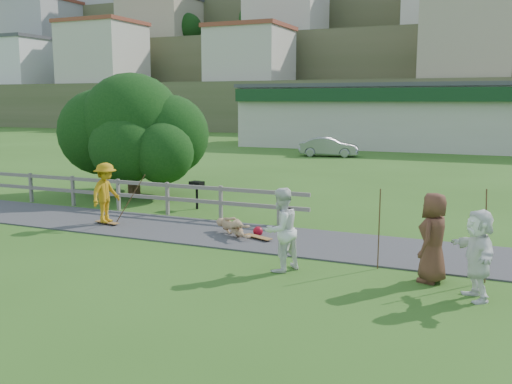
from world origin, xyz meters
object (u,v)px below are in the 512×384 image
at_px(spectator_d, 478,255).
at_px(tree, 133,147).
at_px(skater_rider, 106,196).
at_px(spectator_c, 433,238).
at_px(skater_fallen, 233,227).
at_px(car_silver, 329,147).
at_px(bbq, 197,195).
at_px(spectator_a, 281,230).

xyz_separation_m(spectator_d, tree, (-13.44, 7.76, 1.06)).
relative_size(skater_rider, spectator_c, 0.96).
bearing_deg(skater_rider, skater_fallen, -87.69).
distance_m(car_silver, tree, 18.74).
relative_size(skater_fallen, bbq, 1.60).
bearing_deg(spectator_a, skater_rider, -83.96).
xyz_separation_m(spectator_a, spectator_d, (4.11, -0.22, -0.06)).
bearing_deg(spectator_d, spectator_a, -117.03).
bearing_deg(car_silver, bbq, 173.00).
relative_size(spectator_c, spectator_d, 1.08).
xyz_separation_m(spectator_c, tree, (-12.54, 6.99, 0.99)).
height_order(spectator_c, bbq, spectator_c).
xyz_separation_m(car_silver, tree, (-2.82, -18.48, 1.29)).
bearing_deg(spectator_a, tree, -103.86).
xyz_separation_m(spectator_a, spectator_c, (3.21, 0.55, 0.01)).
bearing_deg(car_silver, skater_fallen, 179.72).
height_order(skater_rider, bbq, skater_rider).
height_order(skater_fallen, spectator_c, spectator_c).
height_order(spectator_d, car_silver, spectator_d).
xyz_separation_m(skater_rider, skater_fallen, (4.21, 0.21, -0.63)).
bearing_deg(tree, skater_fallen, -36.03).
distance_m(skater_rider, skater_fallen, 4.26).
xyz_separation_m(tree, bbq, (3.96, -1.82, -1.45)).
distance_m(skater_fallen, tree, 8.75).
xyz_separation_m(skater_fallen, car_silver, (-4.13, 23.54, 0.37)).
bearing_deg(skater_rider, bbq, -20.05).
bearing_deg(tree, skater_rider, -62.47).
bearing_deg(bbq, skater_rider, -101.33).
xyz_separation_m(spectator_d, bbq, (-9.48, 5.94, -0.39)).
xyz_separation_m(car_silver, bbq, (1.14, -20.30, -0.16)).
xyz_separation_m(skater_rider, bbq, (1.22, 3.44, -0.42)).
bearing_deg(bbq, spectator_d, -23.89).
height_order(spectator_c, spectator_d, spectator_c).
distance_m(spectator_a, bbq, 7.85).
bearing_deg(skater_fallen, car_silver, 46.07).
xyz_separation_m(skater_rider, spectator_c, (9.79, -1.73, 0.04)).
bearing_deg(skater_fallen, tree, 90.09).
distance_m(skater_fallen, spectator_c, 5.95).
distance_m(spectator_d, car_silver, 28.31).
relative_size(skater_rider, tree, 0.28).
relative_size(skater_fallen, spectator_d, 0.89).
xyz_separation_m(skater_fallen, bbq, (-2.99, 3.24, 0.20)).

